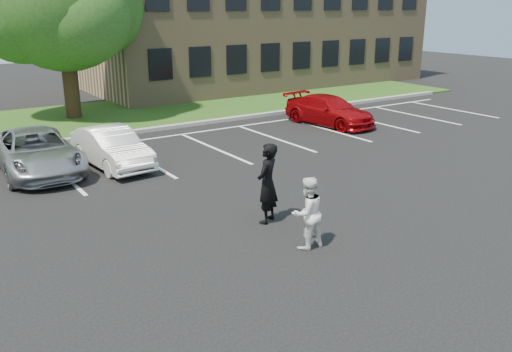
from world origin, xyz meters
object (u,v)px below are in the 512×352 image
(man_black_suit, at_px, (267,183))
(car_white_sedan, at_px, (112,148))
(office_building, at_px, (255,20))
(car_silver_minivan, at_px, (36,152))
(man_white_shirt, at_px, (307,213))
(car_red_compact, at_px, (329,111))

(man_black_suit, relative_size, car_white_sedan, 0.51)
(office_building, xyz_separation_m, car_white_sedan, (-15.17, -14.20, -3.51))
(car_silver_minivan, bearing_deg, man_black_suit, -62.46)
(car_silver_minivan, distance_m, car_white_sedan, 2.31)
(man_white_shirt, distance_m, car_red_compact, 12.99)
(man_white_shirt, distance_m, car_white_sedan, 8.59)
(car_silver_minivan, bearing_deg, man_white_shirt, -67.52)
(office_building, height_order, man_white_shirt, office_building)
(car_white_sedan, bearing_deg, car_silver_minivan, 157.99)
(car_white_sedan, xyz_separation_m, car_red_compact, (10.29, 0.97, -0.00))
(office_building, bearing_deg, man_white_shirt, -121.30)
(office_building, xyz_separation_m, car_silver_minivan, (-17.37, -13.50, -3.48))
(man_black_suit, height_order, car_red_compact, man_black_suit)
(man_white_shirt, height_order, car_silver_minivan, man_white_shirt)
(man_black_suit, distance_m, car_white_sedan, 6.95)
(car_red_compact, bearing_deg, man_black_suit, -146.36)
(office_building, bearing_deg, car_silver_minivan, -142.13)
(car_silver_minivan, bearing_deg, office_building, 38.99)
(car_silver_minivan, distance_m, car_red_compact, 12.50)
(man_black_suit, relative_size, car_red_compact, 0.45)
(office_building, bearing_deg, car_red_compact, -110.23)
(man_black_suit, distance_m, car_red_compact, 11.72)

